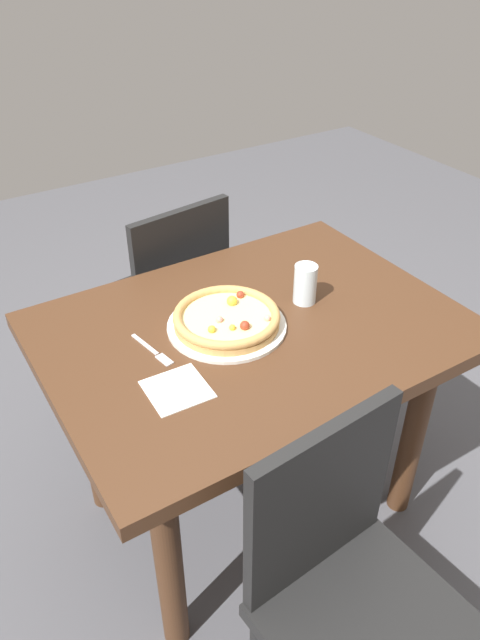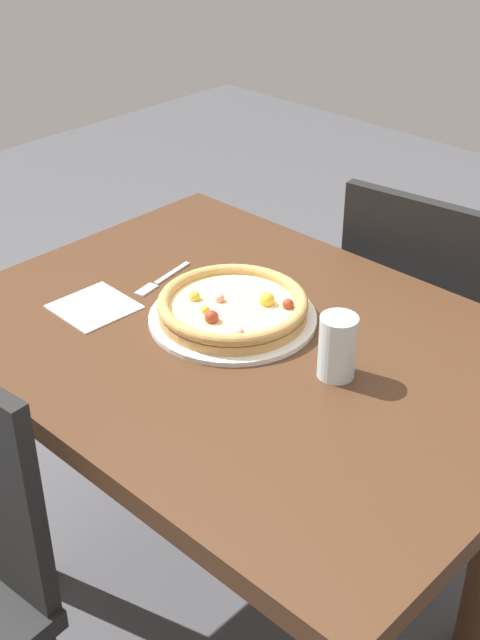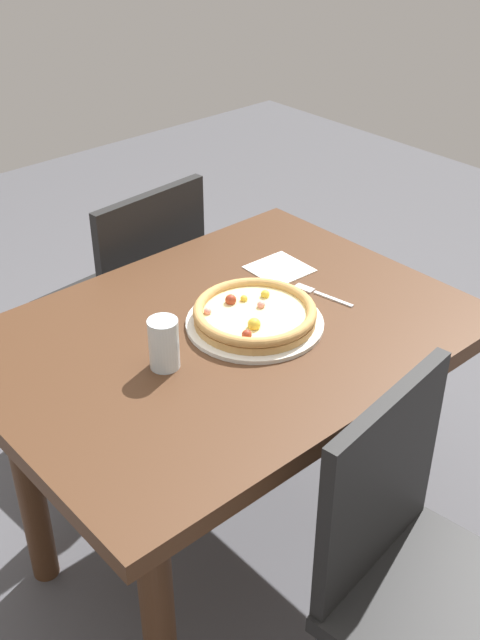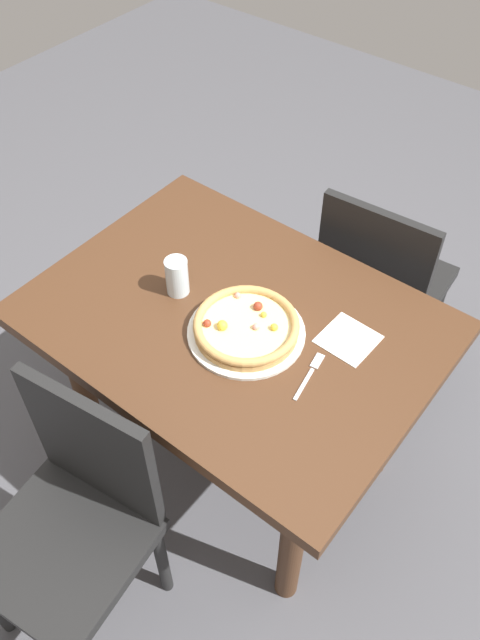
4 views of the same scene
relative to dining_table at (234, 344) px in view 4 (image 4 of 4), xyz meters
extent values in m
plane|color=#4C4C51|center=(0.00, 0.00, -0.62)|extent=(6.00, 6.00, 0.00)
cube|color=#472B19|center=(0.00, 0.00, 0.10)|extent=(1.11, 0.82, 0.04)
cylinder|color=#472B19|center=(-0.42, -0.27, -0.27)|extent=(0.07, 0.07, 0.70)
cylinder|color=#472B19|center=(0.42, -0.27, -0.27)|extent=(0.07, 0.07, 0.70)
cylinder|color=#472B19|center=(-0.42, 0.27, -0.27)|extent=(0.07, 0.07, 0.70)
cylinder|color=#472B19|center=(0.42, 0.27, -0.27)|extent=(0.07, 0.07, 0.70)
cylinder|color=black|center=(0.13, -0.50, -0.42)|extent=(0.04, 0.04, 0.41)
cylinder|color=black|center=(-0.21, -0.54, -0.42)|extent=(0.04, 0.04, 0.41)
cube|color=black|center=(-0.02, -0.69, -0.19)|extent=(0.45, 0.45, 0.04)
cube|color=black|center=(-0.05, -0.51, 0.04)|extent=(0.38, 0.08, 0.42)
cylinder|color=black|center=(-0.04, 0.84, -0.42)|extent=(0.04, 0.04, 0.41)
cylinder|color=black|center=(0.30, 0.87, -0.42)|extent=(0.04, 0.04, 0.41)
cylinder|color=black|center=(-0.01, 0.51, -0.42)|extent=(0.04, 0.04, 0.41)
cylinder|color=black|center=(0.33, 0.53, -0.42)|extent=(0.04, 0.04, 0.41)
cube|color=black|center=(0.14, 0.69, -0.19)|extent=(0.43, 0.43, 0.04)
cube|color=black|center=(0.16, 0.50, 0.04)|extent=(0.38, 0.06, 0.42)
cylinder|color=silver|center=(0.07, -0.03, 0.12)|extent=(0.32, 0.32, 0.01)
cylinder|color=tan|center=(0.07, -0.03, 0.14)|extent=(0.28, 0.28, 0.02)
cylinder|color=beige|center=(0.07, -0.03, 0.15)|extent=(0.25, 0.25, 0.01)
torus|color=tan|center=(0.07, -0.03, 0.16)|extent=(0.29, 0.29, 0.02)
sphere|color=maroon|center=(-0.02, -0.09, 0.16)|extent=(0.02, 0.02, 0.02)
sphere|color=gold|center=(0.02, -0.07, 0.16)|extent=(0.03, 0.03, 0.03)
sphere|color=maroon|center=(0.05, 0.04, 0.16)|extent=(0.03, 0.03, 0.03)
sphere|color=gold|center=(0.13, 0.01, 0.16)|extent=(0.02, 0.02, 0.02)
sphere|color=#E58C7F|center=(-0.02, 0.04, 0.16)|extent=(0.02, 0.02, 0.02)
sphere|color=#E58C7F|center=(0.09, -0.02, 0.16)|extent=(0.02, 0.02, 0.02)
sphere|color=gold|center=(0.08, 0.03, 0.16)|extent=(0.02, 0.02, 0.02)
cube|color=silver|center=(0.28, -0.07, 0.12)|extent=(0.03, 0.11, 0.00)
cube|color=silver|center=(0.27, 0.01, 0.12)|extent=(0.03, 0.05, 0.00)
cylinder|color=silver|center=(-0.19, -0.02, 0.17)|extent=(0.07, 0.07, 0.11)
cube|color=white|center=(0.29, 0.12, 0.12)|extent=(0.15, 0.15, 0.00)
camera|label=1|loc=(0.72, 1.09, 1.05)|focal=33.57mm
camera|label=2|loc=(-0.88, 0.94, 0.95)|focal=47.20mm
camera|label=3|loc=(-0.96, -1.13, 1.09)|focal=43.38mm
camera|label=4|loc=(0.76, -0.93, 1.44)|focal=36.20mm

